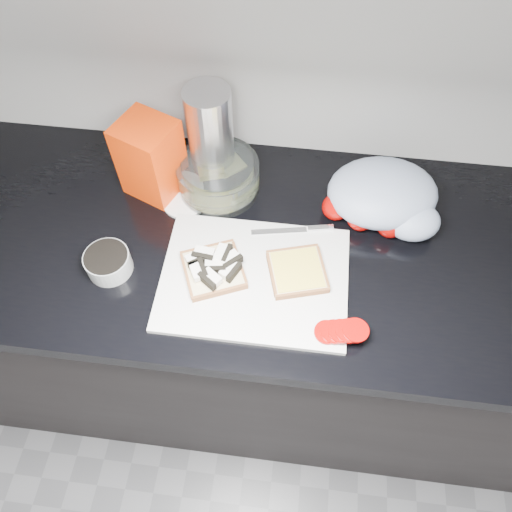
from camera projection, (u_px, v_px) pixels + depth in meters
The scene contains 14 objects.
base_cabinet at pixel (256, 326), 1.53m from camera, with size 3.50×0.60×0.86m, color black.
countertop at pixel (256, 244), 1.16m from camera, with size 3.50×0.64×0.04m, color black.
cutting_board at pixel (254, 279), 1.07m from camera, with size 0.40×0.30×0.01m, color silver.
bread_left at pixel (213, 268), 1.07m from camera, with size 0.17×0.17×0.04m.
bread_right at pixel (297, 271), 1.07m from camera, with size 0.15×0.15×0.02m.
tomato_slices at pixel (341, 331), 0.99m from camera, with size 0.12×0.07×0.02m.
knife at pixel (303, 229), 1.13m from camera, with size 0.19×0.05×0.01m.
seed_tub at pixel (108, 262), 1.07m from camera, with size 0.10×0.10×0.05m.
tub_lid at pixel (184, 202), 1.19m from camera, with size 0.10×0.10×0.01m, color white.
glass_bowl at pixel (218, 177), 1.19m from camera, with size 0.20×0.20×0.08m.
bread_bag at pixel (151, 158), 1.14m from camera, with size 0.12×0.11×0.19m, color #FF3204.
steel_canister at pixel (211, 137), 1.14m from camera, with size 0.11×0.11×0.25m, color silver.
grocery_bag at pixel (387, 197), 1.14m from camera, with size 0.28×0.24×0.11m.
whole_tomatoes at pixel (362, 216), 1.13m from camera, with size 0.19×0.10×0.06m.
Camera 1 is at (0.08, 0.55, 1.83)m, focal length 35.00 mm.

